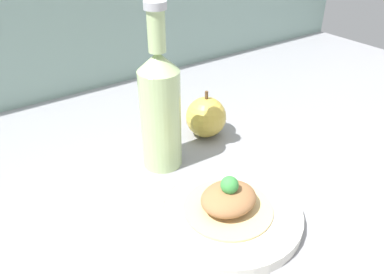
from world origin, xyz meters
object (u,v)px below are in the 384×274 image
at_px(apple, 206,117).
at_px(cider_bottle, 160,107).
at_px(plate, 228,212).
at_px(plated_food, 229,200).

bearing_deg(apple, cider_bottle, -164.50).
distance_m(cider_bottle, apple, 0.15).
xyz_separation_m(plate, plated_food, (0.00, 0.00, 0.03)).
bearing_deg(plate, cider_bottle, 91.57).
height_order(cider_bottle, apple, cider_bottle).
relative_size(plated_food, apple, 1.37).
bearing_deg(apple, plated_food, -119.08).
distance_m(plated_food, cider_bottle, 0.20).
xyz_separation_m(plate, cider_bottle, (-0.01, 0.19, 0.11)).
bearing_deg(plate, plated_food, 0.00).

